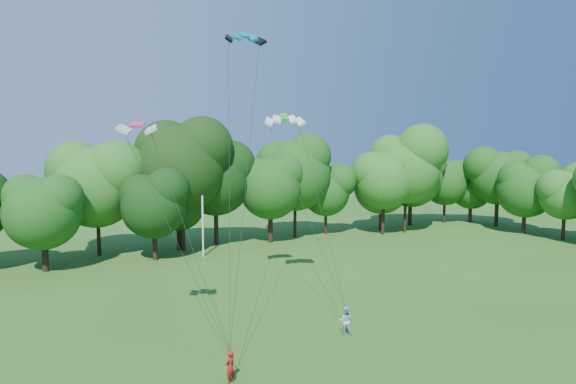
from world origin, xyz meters
name	(u,v)px	position (x,y,z in m)	size (l,w,h in m)	color
utility_pole	(203,220)	(3.11, 32.84, 3.83)	(1.48, 0.18, 7.40)	silver
kite_flyer_left	(230,367)	(-3.37, 7.78, 0.79)	(0.58, 0.38, 1.58)	maroon
kite_flyer_right	(345,320)	(4.67, 9.82, 0.86)	(0.84, 0.65, 1.73)	#ACCBEE
kite_teal	(244,35)	(1.10, 16.47, 18.41)	(2.68, 1.43, 0.67)	#047895
kite_green	(284,117)	(4.46, 17.28, 13.28)	(2.99, 2.05, 0.66)	green
kite_pink	(137,125)	(-6.34, 13.08, 12.26)	(2.21, 1.54, 0.39)	#C43661
tree_back_center	(181,164)	(2.01, 36.58, 9.45)	(10.40, 10.40, 15.13)	#322013
tree_back_east	(381,177)	(28.96, 36.04, 7.31)	(8.05, 8.05, 11.70)	#311B13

